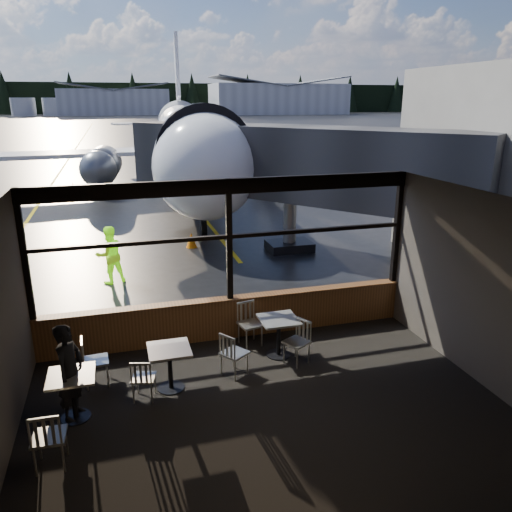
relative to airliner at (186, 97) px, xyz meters
name	(u,v)px	position (x,y,z in m)	size (l,w,h in m)	color
ground_plane	(119,122)	(-2.14, 99.74, -5.23)	(520.00, 520.00, 0.00)	black
carpet_floor	(272,414)	(-2.14, -23.26, -5.22)	(8.00, 6.00, 0.01)	black
ceiling	(274,208)	(-2.14, -23.26, -1.73)	(8.00, 6.00, 0.04)	#38332D
wall_right	(488,293)	(1.86, -23.26, -3.48)	(0.04, 6.00, 3.50)	#4C443D
wall_back	(363,438)	(-2.14, -26.26, -3.48)	(8.00, 0.04, 3.50)	#4C443D
window_sill	(230,318)	(-2.14, -20.26, -4.78)	(8.00, 0.28, 0.90)	brown
window_header	(228,186)	(-2.14, -20.26, -1.88)	(8.00, 0.18, 0.30)	black
mullion_left	(24,257)	(-6.09, -20.26, -3.03)	(0.12, 0.12, 2.60)	black
mullion_centre	(229,241)	(-2.14, -20.26, -3.03)	(0.12, 0.12, 2.60)	black
mullion_right	(397,228)	(1.81, -20.26, -3.03)	(0.12, 0.12, 2.60)	black
window_transom	(229,236)	(-2.14, -20.26, -2.93)	(8.00, 0.10, 0.08)	black
airliner	(186,97)	(0.00, 0.00, 0.00)	(28.51, 34.21, 10.45)	white
jet_bridge	(299,183)	(1.46, -14.76, -2.80)	(9.09, 11.11, 4.85)	#2B2B2D
cafe_table_near	(279,337)	(-1.39, -21.36, -4.81)	(0.75, 0.75, 0.82)	#A49F97
cafe_table_mid	(170,369)	(-3.65, -22.00, -4.82)	(0.74, 0.74, 0.81)	#A39C96
cafe_table_left	(74,397)	(-5.27, -22.46, -4.82)	(0.73, 0.73, 0.81)	#9D9890
chair_near_e	(297,343)	(-1.15, -21.75, -4.78)	(0.49, 0.49, 0.90)	#B7B3A5
chair_near_w	(234,354)	(-2.43, -21.85, -4.77)	(0.49, 0.49, 0.91)	beige
chair_near_n	(250,325)	(-1.83, -20.75, -4.76)	(0.51, 0.51, 0.94)	beige
chair_mid_s	(144,378)	(-4.13, -22.19, -4.82)	(0.44, 0.44, 0.81)	#AFAA9E
chair_mid_w	(96,361)	(-4.94, -21.47, -4.76)	(0.51, 0.51, 0.94)	beige
chair_left_s	(49,437)	(-5.52, -23.55, -4.75)	(0.52, 0.52, 0.95)	#B9B5A7
passenger	(70,372)	(-5.28, -22.41, -4.40)	(0.60, 0.40, 1.66)	black
ground_crew	(110,255)	(-4.65, -15.94, -4.40)	(0.80, 0.63, 1.66)	#BFF219
cone_nose	(191,240)	(-1.88, -12.99, -4.96)	(0.39, 0.39, 0.54)	orange
cone_wing	(73,187)	(-6.63, -0.07, -4.94)	(0.41, 0.41, 0.57)	orange
hangar_mid	(114,101)	(-2.14, 164.74, -0.23)	(38.00, 15.00, 10.00)	silver
hangar_right	(278,98)	(57.86, 157.74, 0.77)	(50.00, 20.00, 12.00)	silver
fuel_tank_a	(23,107)	(-32.14, 161.74, -2.23)	(8.00, 8.00, 6.00)	silver
fuel_tank_b	(55,107)	(-22.14, 161.74, -2.23)	(8.00, 8.00, 6.00)	silver
fuel_tank_c	(85,107)	(-12.14, 161.74, -2.23)	(8.00, 8.00, 6.00)	silver
treeline	(113,98)	(-2.14, 189.74, 0.77)	(360.00, 3.00, 12.00)	black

